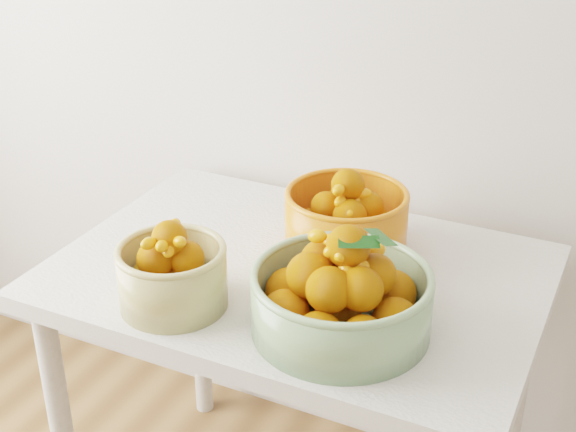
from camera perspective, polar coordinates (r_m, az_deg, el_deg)
name	(u,v)px	position (r m, az deg, el deg)	size (l,w,h in m)	color
table	(298,307)	(1.72, 0.69, -6.51)	(1.00, 0.70, 0.75)	silver
bowl_cream	(172,274)	(1.54, -8.25, -4.08)	(0.25, 0.25, 0.18)	tan
bowl_green	(341,296)	(1.45, 3.76, -5.71)	(0.41, 0.41, 0.21)	#86A979
bowl_orange	(346,220)	(1.71, 4.18, -0.30)	(0.31, 0.31, 0.19)	orange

